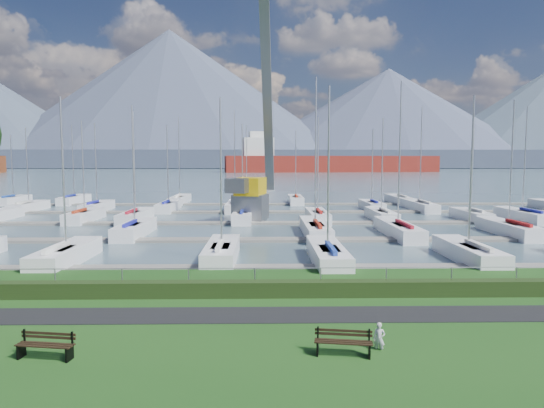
{
  "coord_description": "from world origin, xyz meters",
  "views": [
    {
      "loc": [
        -0.61,
        -21.58,
        6.14
      ],
      "look_at": [
        0.0,
        12.0,
        3.0
      ],
      "focal_mm": 32.0,
      "sensor_mm": 36.0,
      "label": 1
    }
  ],
  "objects_px": {
    "person": "(379,334)",
    "crane": "(255,167)",
    "bench_right": "(343,342)",
    "bench_left": "(46,345)"
  },
  "relations": [
    {
      "from": "crane",
      "to": "person",
      "type": "bearing_deg",
      "value": -68.52
    },
    {
      "from": "bench_left",
      "to": "bench_right",
      "type": "bearing_deg",
      "value": 9.44
    },
    {
      "from": "bench_left",
      "to": "crane",
      "type": "height_order",
      "value": "crane"
    },
    {
      "from": "bench_left",
      "to": "bench_right",
      "type": "height_order",
      "value": "same"
    },
    {
      "from": "bench_left",
      "to": "person",
      "type": "height_order",
      "value": "person"
    },
    {
      "from": "bench_left",
      "to": "bench_right",
      "type": "distance_m",
      "value": 9.21
    },
    {
      "from": "bench_right",
      "to": "person",
      "type": "distance_m",
      "value": 1.31
    },
    {
      "from": "bench_left",
      "to": "bench_right",
      "type": "relative_size",
      "value": 1.0
    },
    {
      "from": "bench_left",
      "to": "person",
      "type": "xyz_separation_m",
      "value": [
        10.44,
        0.5,
        0.1
      ]
    },
    {
      "from": "person",
      "to": "crane",
      "type": "height_order",
      "value": "crane"
    }
  ]
}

